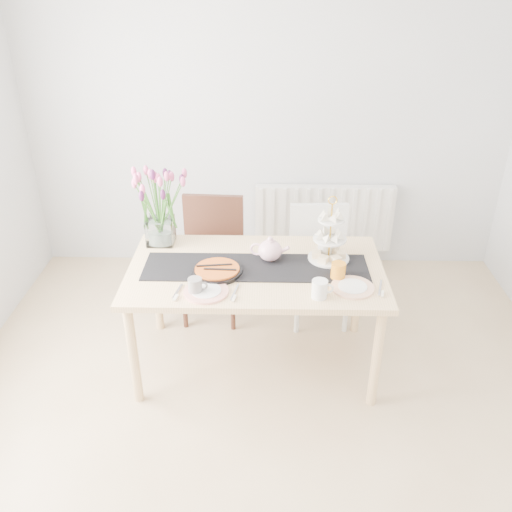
{
  "coord_description": "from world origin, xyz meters",
  "views": [
    {
      "loc": [
        -0.0,
        -2.13,
        2.45
      ],
      "look_at": [
        -0.06,
        0.74,
        0.86
      ],
      "focal_mm": 38.0,
      "sensor_mm": 36.0,
      "label": 1
    }
  ],
  "objects_px": {
    "dining_table": "(256,278)",
    "mug_orange": "(338,271)",
    "mug_grey": "(195,286)",
    "radiator": "(324,218)",
    "tart_tin": "(217,271)",
    "chair_brown": "(212,248)",
    "chair_white": "(319,255)",
    "plate_left": "(206,292)",
    "mug_white": "(320,289)",
    "plate_right": "(352,287)",
    "cream_jug": "(325,248)",
    "cake_stand": "(329,244)",
    "teapot": "(270,250)",
    "tulip_vase": "(157,194)"
  },
  "relations": [
    {
      "from": "chair_white",
      "to": "mug_white",
      "type": "bearing_deg",
      "value": -98.61
    },
    {
      "from": "chair_brown",
      "to": "radiator",
      "type": "bearing_deg",
      "value": 42.35
    },
    {
      "from": "radiator",
      "to": "plate_right",
      "type": "bearing_deg",
      "value": -89.77
    },
    {
      "from": "radiator",
      "to": "chair_brown",
      "type": "relative_size",
      "value": 1.31
    },
    {
      "from": "cake_stand",
      "to": "plate_right",
      "type": "bearing_deg",
      "value": -72.42
    },
    {
      "from": "teapot",
      "to": "tulip_vase",
      "type": "bearing_deg",
      "value": 171.29
    },
    {
      "from": "radiator",
      "to": "tart_tin",
      "type": "distance_m",
      "value": 1.7
    },
    {
      "from": "tart_tin",
      "to": "mug_white",
      "type": "distance_m",
      "value": 0.66
    },
    {
      "from": "chair_white",
      "to": "tulip_vase",
      "type": "xyz_separation_m",
      "value": [
        -1.11,
        -0.29,
        0.6
      ]
    },
    {
      "from": "mug_grey",
      "to": "mug_orange",
      "type": "relative_size",
      "value": 0.93
    },
    {
      "from": "mug_orange",
      "to": "tart_tin",
      "type": "bearing_deg",
      "value": 111.74
    },
    {
      "from": "mug_white",
      "to": "mug_orange",
      "type": "relative_size",
      "value": 1.04
    },
    {
      "from": "plate_left",
      "to": "cream_jug",
      "type": "bearing_deg",
      "value": 32.89
    },
    {
      "from": "radiator",
      "to": "mug_orange",
      "type": "bearing_deg",
      "value": -92.59
    },
    {
      "from": "chair_white",
      "to": "tart_tin",
      "type": "bearing_deg",
      "value": -138.21
    },
    {
      "from": "teapot",
      "to": "plate_left",
      "type": "bearing_deg",
      "value": -124.77
    },
    {
      "from": "mug_grey",
      "to": "mug_orange",
      "type": "height_order",
      "value": "mug_orange"
    },
    {
      "from": "teapot",
      "to": "cake_stand",
      "type": "bearing_deg",
      "value": 13.12
    },
    {
      "from": "cream_jug",
      "to": "chair_white",
      "type": "bearing_deg",
      "value": 66.22
    },
    {
      "from": "cake_stand",
      "to": "plate_right",
      "type": "distance_m",
      "value": 0.37
    },
    {
      "from": "chair_white",
      "to": "teapot",
      "type": "relative_size",
      "value": 3.57
    },
    {
      "from": "cream_jug",
      "to": "tulip_vase",
      "type": "bearing_deg",
      "value": 150.23
    },
    {
      "from": "cream_jug",
      "to": "mug_orange",
      "type": "xyz_separation_m",
      "value": [
        0.05,
        -0.3,
        0.0
      ]
    },
    {
      "from": "mug_orange",
      "to": "plate_left",
      "type": "height_order",
      "value": "mug_orange"
    },
    {
      "from": "chair_white",
      "to": "plate_left",
      "type": "xyz_separation_m",
      "value": [
        -0.74,
        -0.91,
        0.25
      ]
    },
    {
      "from": "dining_table",
      "to": "mug_orange",
      "type": "xyz_separation_m",
      "value": [
        0.5,
        -0.12,
        0.13
      ]
    },
    {
      "from": "mug_grey",
      "to": "mug_orange",
      "type": "bearing_deg",
      "value": 9.33
    },
    {
      "from": "chair_brown",
      "to": "mug_grey",
      "type": "bearing_deg",
      "value": -86.84
    },
    {
      "from": "cake_stand",
      "to": "plate_left",
      "type": "xyz_separation_m",
      "value": [
        -0.75,
        -0.41,
        -0.1
      ]
    },
    {
      "from": "chair_brown",
      "to": "plate_right",
      "type": "relative_size",
      "value": 3.62
    },
    {
      "from": "mug_grey",
      "to": "dining_table",
      "type": "bearing_deg",
      "value": 38.1
    },
    {
      "from": "teapot",
      "to": "mug_orange",
      "type": "distance_m",
      "value": 0.46
    },
    {
      "from": "radiator",
      "to": "mug_grey",
      "type": "xyz_separation_m",
      "value": [
        -0.91,
        -1.7,
        0.35
      ]
    },
    {
      "from": "cake_stand",
      "to": "mug_grey",
      "type": "xyz_separation_m",
      "value": [
        -0.81,
        -0.42,
        -0.06
      ]
    },
    {
      "from": "chair_white",
      "to": "cake_stand",
      "type": "bearing_deg",
      "value": -92.67
    },
    {
      "from": "chair_white",
      "to": "plate_right",
      "type": "xyz_separation_m",
      "value": [
        0.11,
        -0.85,
        0.25
      ]
    },
    {
      "from": "radiator",
      "to": "mug_grey",
      "type": "bearing_deg",
      "value": -118.2
    },
    {
      "from": "radiator",
      "to": "mug_orange",
      "type": "xyz_separation_m",
      "value": [
        -0.07,
        -1.51,
        0.35
      ]
    },
    {
      "from": "plate_left",
      "to": "plate_right",
      "type": "xyz_separation_m",
      "value": [
        0.85,
        0.06,
        -0.0
      ]
    },
    {
      "from": "chair_brown",
      "to": "chair_white",
      "type": "relative_size",
      "value": 1.05
    },
    {
      "from": "chair_brown",
      "to": "mug_orange",
      "type": "bearing_deg",
      "value": -39.35
    },
    {
      "from": "plate_right",
      "to": "cream_jug",
      "type": "bearing_deg",
      "value": 107.3
    },
    {
      "from": "tart_tin",
      "to": "dining_table",
      "type": "bearing_deg",
      "value": 16.62
    },
    {
      "from": "tulip_vase",
      "to": "teapot",
      "type": "height_order",
      "value": "tulip_vase"
    },
    {
      "from": "cream_jug",
      "to": "tart_tin",
      "type": "bearing_deg",
      "value": 178.35
    },
    {
      "from": "tart_tin",
      "to": "mug_white",
      "type": "xyz_separation_m",
      "value": [
        0.6,
        -0.25,
        0.04
      ]
    },
    {
      "from": "chair_white",
      "to": "cream_jug",
      "type": "xyz_separation_m",
      "value": [
        -0.01,
        -0.44,
        0.29
      ]
    },
    {
      "from": "radiator",
      "to": "plate_left",
      "type": "xyz_separation_m",
      "value": [
        -0.85,
        -1.69,
        0.31
      ]
    },
    {
      "from": "mug_orange",
      "to": "mug_white",
      "type": "bearing_deg",
      "value": 173.5
    },
    {
      "from": "mug_grey",
      "to": "mug_orange",
      "type": "xyz_separation_m",
      "value": [
        0.84,
        0.18,
        0.0
      ]
    }
  ]
}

